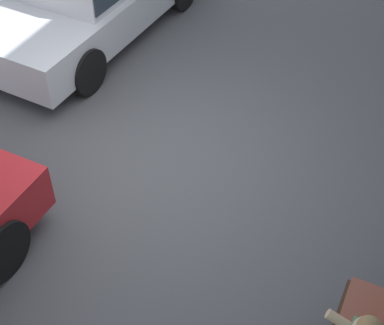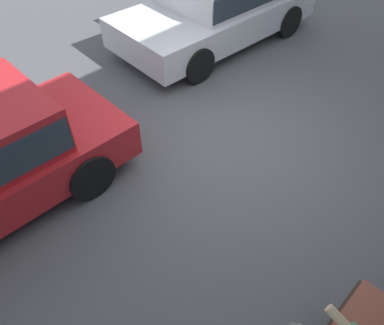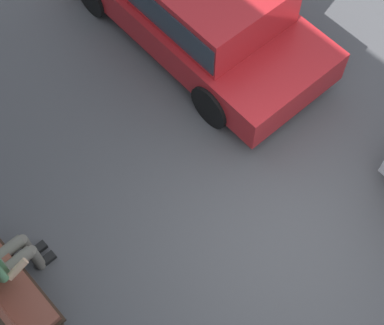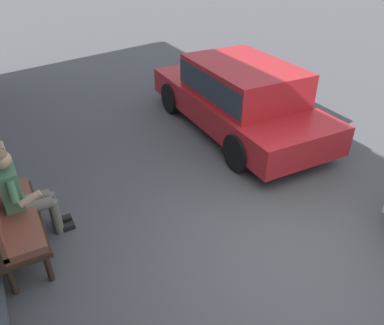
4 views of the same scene
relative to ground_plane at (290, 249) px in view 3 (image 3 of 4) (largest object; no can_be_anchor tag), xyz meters
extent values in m
plane|color=#4C4C4F|center=(0.00, 0.00, 0.00)|extent=(60.00, 60.00, 0.00)
cylinder|color=#332319|center=(1.09, 2.61, 0.20)|extent=(0.07, 0.07, 0.40)
cube|color=#332319|center=(1.80, 2.81, 0.43)|extent=(1.57, 0.55, 0.06)
cube|color=brown|center=(1.80, 2.81, 0.51)|extent=(1.51, 0.49, 0.10)
cylinder|color=#6B665B|center=(2.06, 2.57, 0.51)|extent=(0.15, 0.42, 0.15)
cylinder|color=#6B665B|center=(2.06, 2.36, 0.25)|extent=(0.12, 0.12, 0.51)
cube|color=black|center=(2.06, 2.28, 0.04)|extent=(0.10, 0.24, 0.07)
cylinder|color=#6B665B|center=(1.88, 2.57, 0.51)|extent=(0.15, 0.42, 0.15)
cylinder|color=#6B665B|center=(1.88, 2.36, 0.25)|extent=(0.12, 0.12, 0.51)
cube|color=black|center=(1.88, 2.28, 0.04)|extent=(0.10, 0.24, 0.07)
cylinder|color=tan|center=(1.68, 2.60, 0.78)|extent=(0.08, 0.27, 0.17)
cube|color=red|center=(3.32, -1.45, 0.50)|extent=(4.30, 1.82, 0.52)
cylinder|color=black|center=(2.02, -0.60, 0.32)|extent=(0.65, 0.19, 0.65)
cylinder|color=black|center=(1.98, -2.25, 0.32)|extent=(0.65, 0.19, 0.65)
camera|label=1|loc=(4.42, 2.60, 4.87)|focal=55.00mm
camera|label=2|loc=(3.40, 2.60, 3.85)|focal=35.00mm
camera|label=3|loc=(-1.06, 2.60, 6.78)|focal=55.00mm
camera|label=4|loc=(-2.29, 2.60, 3.45)|focal=35.00mm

